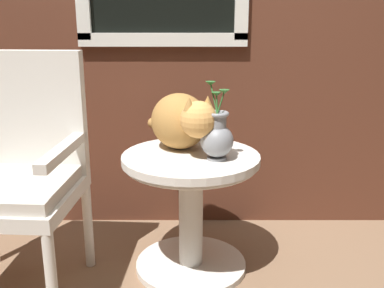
{
  "coord_description": "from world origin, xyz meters",
  "views": [
    {
      "loc": [
        0.12,
        -1.67,
        1.17
      ],
      "look_at": [
        0.11,
        0.24,
        0.62
      ],
      "focal_mm": 41.52,
      "sensor_mm": 36.0,
      "label": 1
    }
  ],
  "objects_px": {
    "cat": "(183,121)",
    "pewter_vase_with_ivy": "(218,136)",
    "wicker_side_table": "(192,194)",
    "wicker_chair": "(18,166)"
  },
  "relations": [
    {
      "from": "cat",
      "to": "pewter_vase_with_ivy",
      "type": "distance_m",
      "value": 0.22
    },
    {
      "from": "wicker_side_table",
      "to": "cat",
      "type": "relative_size",
      "value": 1.11
    },
    {
      "from": "wicker_chair",
      "to": "pewter_vase_with_ivy",
      "type": "bearing_deg",
      "value": 3.66
    },
    {
      "from": "cat",
      "to": "wicker_chair",
      "type": "bearing_deg",
      "value": -163.45
    },
    {
      "from": "cat",
      "to": "pewter_vase_with_ivy",
      "type": "relative_size",
      "value": 1.69
    },
    {
      "from": "wicker_side_table",
      "to": "wicker_chair",
      "type": "relative_size",
      "value": 0.6
    },
    {
      "from": "pewter_vase_with_ivy",
      "to": "cat",
      "type": "bearing_deg",
      "value": 135.05
    },
    {
      "from": "cat",
      "to": "pewter_vase_with_ivy",
      "type": "height_order",
      "value": "pewter_vase_with_ivy"
    },
    {
      "from": "wicker_side_table",
      "to": "wicker_chair",
      "type": "distance_m",
      "value": 0.77
    },
    {
      "from": "wicker_side_table",
      "to": "pewter_vase_with_ivy",
      "type": "height_order",
      "value": "pewter_vase_with_ivy"
    }
  ]
}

